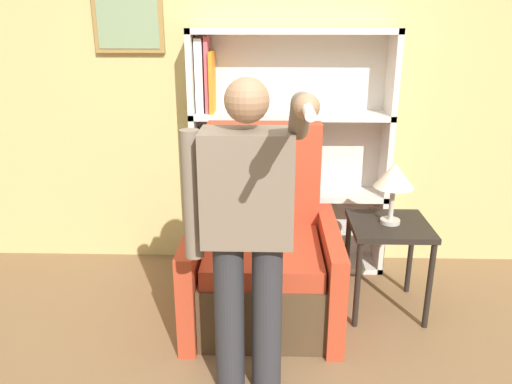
{
  "coord_description": "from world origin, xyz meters",
  "views": [
    {
      "loc": [
        0.04,
        -1.67,
        1.83
      ],
      "look_at": [
        -0.03,
        0.81,
        0.97
      ],
      "focal_mm": 35.0,
      "sensor_mm": 36.0,
      "label": 1
    }
  ],
  "objects_px": {
    "table_lamp": "(394,178)",
    "side_table": "(389,237)",
    "person_standing": "(247,227)",
    "armchair": "(263,260)",
    "bookcase": "(273,158)"
  },
  "relations": [
    {
      "from": "person_standing",
      "to": "side_table",
      "type": "distance_m",
      "value": 1.23
    },
    {
      "from": "armchair",
      "to": "person_standing",
      "type": "bearing_deg",
      "value": -94.86
    },
    {
      "from": "bookcase",
      "to": "side_table",
      "type": "distance_m",
      "value": 1.02
    },
    {
      "from": "side_table",
      "to": "table_lamp",
      "type": "distance_m",
      "value": 0.4
    },
    {
      "from": "table_lamp",
      "to": "side_table",
      "type": "bearing_deg",
      "value": 0.0
    },
    {
      "from": "bookcase",
      "to": "armchair",
      "type": "relative_size",
      "value": 1.48
    },
    {
      "from": "bookcase",
      "to": "person_standing",
      "type": "relative_size",
      "value": 1.11
    },
    {
      "from": "person_standing",
      "to": "side_table",
      "type": "height_order",
      "value": "person_standing"
    },
    {
      "from": "armchair",
      "to": "side_table",
      "type": "distance_m",
      "value": 0.82
    },
    {
      "from": "bookcase",
      "to": "person_standing",
      "type": "height_order",
      "value": "bookcase"
    },
    {
      "from": "armchair",
      "to": "bookcase",
      "type": "bearing_deg",
      "value": 84.18
    },
    {
      "from": "person_standing",
      "to": "table_lamp",
      "type": "distance_m",
      "value": 1.17
    },
    {
      "from": "armchair",
      "to": "table_lamp",
      "type": "bearing_deg",
      "value": 3.39
    },
    {
      "from": "person_standing",
      "to": "armchair",
      "type": "bearing_deg",
      "value": 85.14
    },
    {
      "from": "bookcase",
      "to": "armchair",
      "type": "xyz_separation_m",
      "value": [
        -0.07,
        -0.66,
        -0.5
      ]
    }
  ]
}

